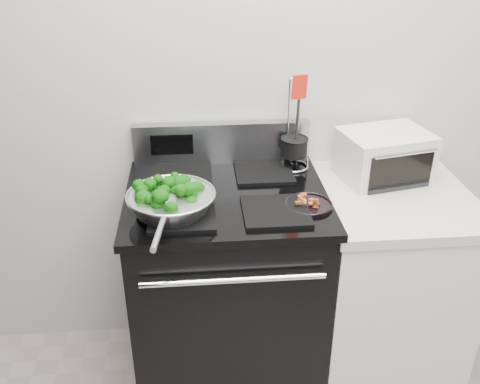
{
  "coord_description": "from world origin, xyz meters",
  "views": [
    {
      "loc": [
        -0.41,
        -0.44,
        1.92
      ],
      "look_at": [
        -0.25,
        1.36,
        0.98
      ],
      "focal_mm": 40.0,
      "sensor_mm": 36.0,
      "label": 1
    }
  ],
  "objects": [
    {
      "name": "gas_range",
      "position": [
        -0.3,
        1.41,
        0.49
      ],
      "size": [
        0.79,
        0.69,
        1.13
      ],
      "color": "black",
      "rests_on": "floor"
    },
    {
      "name": "back_wall",
      "position": [
        0.0,
        1.75,
        1.35
      ],
      "size": [
        4.0,
        0.02,
        2.7
      ],
      "primitive_type": "cube",
      "color": "#BBB8B1",
      "rests_on": "ground"
    },
    {
      "name": "skillet",
      "position": [
        -0.51,
        1.27,
        1.0
      ],
      "size": [
        0.33,
        0.52,
        0.07
      ],
      "rotation": [
        0.0,
        0.0,
        -0.13
      ],
      "color": "silver",
      "rests_on": "gas_range"
    },
    {
      "name": "bacon_plate",
      "position": [
        0.0,
        1.28,
        0.97
      ],
      "size": [
        0.18,
        0.18,
        0.04
      ],
      "rotation": [
        0.0,
        0.0,
        0.18
      ],
      "color": "black",
      "rests_on": "gas_range"
    },
    {
      "name": "utensil_holder",
      "position": [
        0.0,
        1.63,
        1.02
      ],
      "size": [
        0.13,
        0.13,
        0.41
      ],
      "rotation": [
        0.0,
        0.0,
        0.17
      ],
      "color": "silver",
      "rests_on": "gas_range"
    },
    {
      "name": "toaster_oven",
      "position": [
        0.38,
        1.56,
        1.02
      ],
      "size": [
        0.4,
        0.34,
        0.2
      ],
      "rotation": [
        0.0,
        0.0,
        0.22
      ],
      "color": "silver",
      "rests_on": "counter"
    },
    {
      "name": "broccoli_pile",
      "position": [
        -0.51,
        1.27,
        1.02
      ],
      "size": [
        0.26,
        0.26,
        0.09
      ],
      "primitive_type": null,
      "color": "black",
      "rests_on": "skillet"
    },
    {
      "name": "counter",
      "position": [
        0.39,
        1.41,
        0.46
      ],
      "size": [
        0.62,
        0.68,
        0.92
      ],
      "color": "white",
      "rests_on": "floor"
    }
  ]
}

